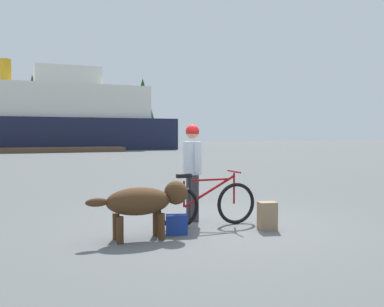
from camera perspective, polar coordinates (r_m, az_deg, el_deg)
name	(u,v)px	position (r m, az deg, el deg)	size (l,w,h in m)	color
ground_plane	(214,224)	(7.07, 3.00, -9.69)	(160.00, 160.00, 0.00)	#595B5B
bicycle	(207,204)	(6.82, 2.09, -6.90)	(1.74, 0.44, 0.90)	black
person_cyclist	(192,163)	(7.23, 0.06, -1.34)	(0.32, 0.53, 1.68)	#333338
dog	(145,201)	(6.03, -6.51, -6.55)	(1.49, 0.47, 0.82)	#472D19
backpack	(267,216)	(6.74, 10.32, -8.43)	(0.28, 0.20, 0.44)	#8C7251
handbag_pannier	(177,225)	(6.35, -2.13, -9.74)	(0.32, 0.18, 0.30)	navy
dock_pier	(26,150)	(37.51, -21.91, 0.43)	(16.35, 2.97, 0.40)	brown
ferry_boat	(42,119)	(43.59, -19.99, 4.49)	(25.64, 8.97, 8.70)	#191E38
sailboat_moored	(68,144)	(48.61, -16.72, 1.31)	(8.82, 2.47, 8.58)	navy
pine_tree_center	(33,103)	(57.46, -21.08, 6.56)	(3.11, 3.11, 9.27)	#4C331E
pine_tree_far_right	(143,102)	(60.24, -6.79, 7.00)	(3.83, 3.83, 9.57)	#4C331E
pine_tree_mid_back	(49,105)	(66.16, -19.11, 6.32)	(3.98, 3.98, 9.46)	#4C331E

